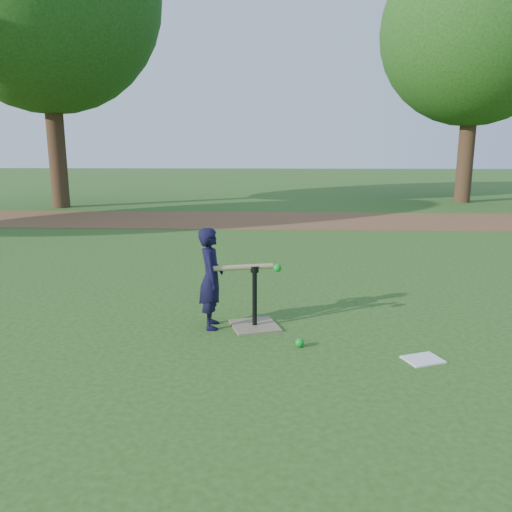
{
  "coord_description": "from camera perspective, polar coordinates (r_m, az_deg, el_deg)",
  "views": [
    {
      "loc": [
        0.48,
        -4.63,
        1.72
      ],
      "look_at": [
        0.26,
        0.32,
        0.65
      ],
      "focal_mm": 35.0,
      "sensor_mm": 36.0,
      "label": 1
    }
  ],
  "objects": [
    {
      "name": "tree_right",
      "position": [
        18.05,
        23.89,
        22.61
      ],
      "size": [
        5.8,
        5.8,
        8.21
      ],
      "color": "#382316",
      "rests_on": "ground"
    },
    {
      "name": "wiffle_ball_ground",
      "position": [
        4.49,
        5.01,
        -9.84
      ],
      "size": [
        0.08,
        0.08,
        0.08
      ],
      "primitive_type": "sphere",
      "color": "#0D9822",
      "rests_on": "ground"
    },
    {
      "name": "clipboard",
      "position": [
        4.45,
        18.54,
        -11.14
      ],
      "size": [
        0.36,
        0.32,
        0.01
      ],
      "primitive_type": "cube",
      "rotation": [
        0.0,
        0.0,
        0.37
      ],
      "color": "white",
      "rests_on": "ground"
    },
    {
      "name": "ground",
      "position": [
        4.97,
        -3.21,
        -8.11
      ],
      "size": [
        80.0,
        80.0,
        0.0
      ],
      "primitive_type": "plane",
      "color": "#285116",
      "rests_on": "ground"
    },
    {
      "name": "dirt_strip",
      "position": [
        12.26,
        0.26,
        4.14
      ],
      "size": [
        24.0,
        3.0,
        0.01
      ],
      "primitive_type": "cube",
      "color": "brown",
      "rests_on": "ground"
    },
    {
      "name": "swing_action",
      "position": [
        4.77,
        -1.13,
        -1.32
      ],
      "size": [
        0.71,
        0.2,
        0.08
      ],
      "color": "tan",
      "rests_on": "ground"
    },
    {
      "name": "batting_tee",
      "position": [
        4.93,
        -0.16,
        -6.89
      ],
      "size": [
        0.54,
        0.54,
        0.61
      ],
      "color": "#827353",
      "rests_on": "ground"
    },
    {
      "name": "child",
      "position": [
        4.84,
        -5.16,
        -2.56
      ],
      "size": [
        0.28,
        0.39,
        0.99
      ],
      "primitive_type": "imported",
      "rotation": [
        0.0,
        0.0,
        1.69
      ],
      "color": "black",
      "rests_on": "ground"
    }
  ]
}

